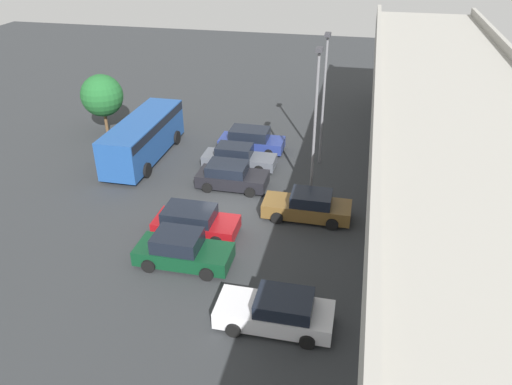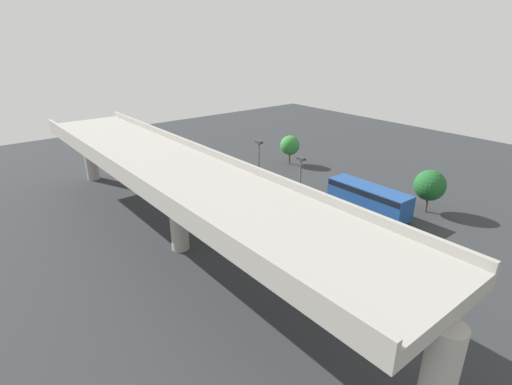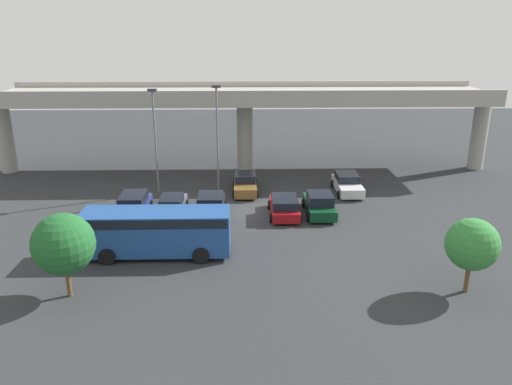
# 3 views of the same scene
# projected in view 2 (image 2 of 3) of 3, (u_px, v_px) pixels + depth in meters

# --- Properties ---
(ground_plane) EXTENTS (96.68, 96.68, 0.00)m
(ground_plane) POSITION_uv_depth(u_px,v_px,m) (278.00, 214.00, 41.00)
(ground_plane) COLOR #2D3033
(highway_overpass) EXTENTS (46.61, 7.90, 8.08)m
(highway_overpass) POSITION_uv_depth(u_px,v_px,m) (175.00, 176.00, 31.94)
(highway_overpass) COLOR #9E9B93
(highway_overpass) RESTS_ON ground_plane
(parked_car_0) EXTENTS (2.18, 4.56, 1.62)m
(parked_car_0) POSITION_uv_depth(u_px,v_px,m) (346.00, 235.00, 35.08)
(parked_car_0) COLOR navy
(parked_car_0) RESTS_ON ground_plane
(parked_car_1) EXTENTS (1.97, 4.84, 1.53)m
(parked_car_1) POSITION_uv_depth(u_px,v_px,m) (324.00, 224.00, 37.30)
(parked_car_1) COLOR #515660
(parked_car_1) RESTS_ON ground_plane
(parked_car_2) EXTENTS (2.23, 4.30, 1.56)m
(parked_car_2) POSITION_uv_depth(u_px,v_px,m) (300.00, 214.00, 39.16)
(parked_car_2) COLOR black
(parked_car_2) RESTS_ON ground_plane
(parked_car_3) EXTENTS (2.10, 4.84, 1.59)m
(parked_car_3) POSITION_uv_depth(u_px,v_px,m) (243.00, 219.00, 38.09)
(parked_car_3) COLOR brown
(parked_car_3) RESTS_ON ground_plane
(parked_car_4) EXTENTS (2.25, 4.40, 1.49)m
(parked_car_4) POSITION_uv_depth(u_px,v_px,m) (269.00, 196.00, 43.42)
(parked_car_4) COLOR maroon
(parked_car_4) RESTS_ON ground_plane
(parked_car_5) EXTENTS (2.19, 4.62, 1.67)m
(parked_car_5) POSITION_uv_depth(u_px,v_px,m) (252.00, 190.00, 45.14)
(parked_car_5) COLOR #0C381E
(parked_car_5) RESTS_ON ground_plane
(parked_car_6) EXTENTS (2.20, 4.78, 1.53)m
(parked_car_6) POSITION_uv_depth(u_px,v_px,m) (198.00, 193.00, 44.40)
(parked_car_6) COLOR silver
(parked_car_6) RESTS_ON ground_plane
(shuttle_bus) EXTENTS (8.84, 2.82, 2.82)m
(shuttle_bus) POSITION_uv_depth(u_px,v_px,m) (368.00, 197.00, 40.78)
(shuttle_bus) COLOR #1E478C
(shuttle_bus) RESTS_ON ground_plane
(lamp_post_near_aisle) EXTENTS (0.70, 0.35, 8.62)m
(lamp_post_near_aisle) POSITION_uv_depth(u_px,v_px,m) (299.00, 201.00, 31.30)
(lamp_post_near_aisle) COLOR slate
(lamp_post_near_aisle) RESTS_ON ground_plane
(lamp_post_mid_lot) EXTENTS (0.70, 0.35, 8.88)m
(lamp_post_mid_lot) POSITION_uv_depth(u_px,v_px,m) (259.00, 182.00, 34.87)
(lamp_post_mid_lot) COLOR slate
(lamp_post_mid_lot) RESTS_ON ground_plane
(tree_front_left) EXTENTS (3.15, 3.15, 4.51)m
(tree_front_left) POSITION_uv_depth(u_px,v_px,m) (430.00, 185.00, 40.40)
(tree_front_left) COLOR brown
(tree_front_left) RESTS_ON ground_plane
(tree_front_centre) EXTENTS (2.71, 2.71, 4.06)m
(tree_front_centre) POSITION_uv_depth(u_px,v_px,m) (290.00, 145.00, 55.49)
(tree_front_centre) COLOR brown
(tree_front_centre) RESTS_ON ground_plane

